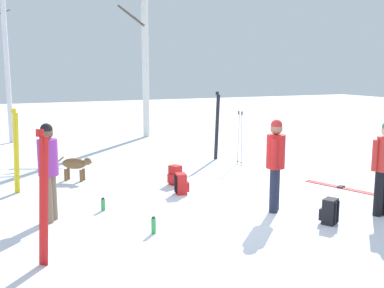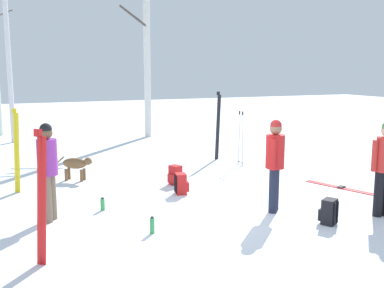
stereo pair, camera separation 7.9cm
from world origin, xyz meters
TOP-DOWN VIEW (x-y plane):
  - ground_plane at (0.00, 0.00)m, footprint 60.00×60.00m
  - person_0 at (-2.60, 1.13)m, footprint 0.34×0.46m
  - person_1 at (1.27, 0.03)m, footprint 0.38×0.41m
  - dog at (-1.70, 3.87)m, footprint 0.77×0.55m
  - ski_pair_planted_0 at (-2.87, -0.72)m, footprint 0.20×0.17m
  - ski_pair_planted_1 at (-3.02, 3.27)m, footprint 0.16×0.15m
  - ski_pair_planted_2 at (2.51, 4.83)m, footprint 0.22×0.09m
  - ski_pair_lying_0 at (3.60, 0.77)m, footprint 0.78×1.78m
  - ski_poles_0 at (2.73, 3.86)m, footprint 0.07×0.27m
  - backpack_0 at (1.74, -0.94)m, footprint 0.33×0.34m
  - backpack_1 at (0.30, 2.59)m, footprint 0.34×0.32m
  - backpack_2 at (0.13, 1.80)m, footprint 0.31×0.29m
  - water_bottle_0 at (-1.64, 1.34)m, footprint 0.08×0.08m
  - water_bottle_1 at (-1.16, -0.17)m, footprint 0.08×0.08m
  - birch_tree_3 at (-2.88, 10.50)m, footprint 1.73×1.72m
  - birch_tree_4 at (1.98, 9.89)m, footprint 1.14×1.62m

SIDE VIEW (x-z plane):
  - ground_plane at x=0.00m, z-range 0.00..0.00m
  - ski_pair_lying_0 at x=3.60m, z-range -0.01..0.03m
  - water_bottle_0 at x=-1.64m, z-range -0.01..0.24m
  - water_bottle_1 at x=-1.16m, z-range -0.01..0.28m
  - backpack_0 at x=1.74m, z-range -0.01..0.43m
  - backpack_1 at x=0.30m, z-range -0.01..0.43m
  - backpack_2 at x=0.13m, z-range -0.01..0.43m
  - dog at x=-1.70m, z-range 0.10..0.67m
  - ski_poles_0 at x=2.73m, z-range 0.05..1.54m
  - ski_pair_planted_1 at x=-3.02m, z-range -0.01..1.80m
  - ski_pair_planted_0 at x=-2.87m, z-range -0.01..1.85m
  - person_0 at x=-2.60m, z-range 0.12..1.84m
  - person_1 at x=1.27m, z-range 0.12..1.84m
  - ski_pair_planted_2 at x=2.51m, z-range -0.01..1.97m
  - birch_tree_4 at x=1.98m, z-range 0.13..6.53m
  - birch_tree_3 at x=-2.88m, z-range 0.07..7.92m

